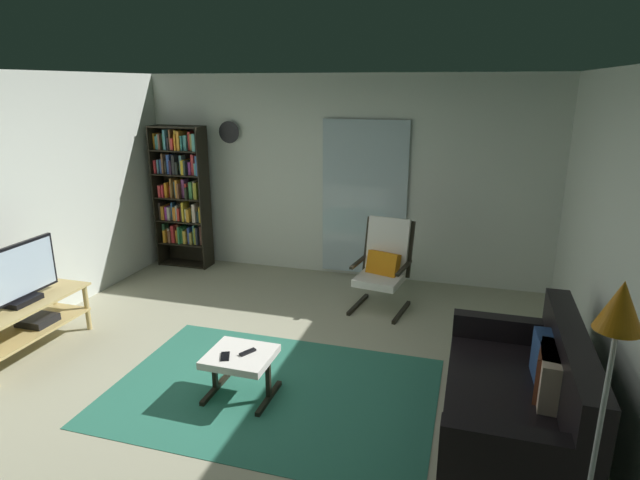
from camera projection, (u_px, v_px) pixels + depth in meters
The scene contains 15 objects.
ground_plane at pixel (257, 383), 4.54m from camera, with size 7.02×7.02×0.00m, color #A7A588.
wall_back at pixel (341, 178), 6.83m from camera, with size 5.60×0.06×2.60m, color silver.
wall_right at pixel (633, 271), 3.43m from camera, with size 0.06×6.00×2.60m, color silver.
glass_door_panel at pixel (364, 199), 6.76m from camera, with size 1.10×0.01×2.00m, color silver.
area_rug at pixel (273, 391), 4.41m from camera, with size 2.68×1.84×0.01m, color #2C715B.
tv_stand at pixel (27, 319), 4.98m from camera, with size 0.50×1.25×0.51m.
television at pixel (18, 276), 4.83m from camera, with size 0.20×0.87×0.56m.
bookshelf_near_tv at pixel (182, 192), 7.23m from camera, with size 0.73×0.30×1.94m.
leather_sofa at pixel (521, 401), 3.73m from camera, with size 0.89×1.71×0.87m.
lounge_armchair at pixel (384, 263), 5.94m from camera, with size 0.65×0.73×1.02m.
ottoman at pixel (240, 361), 4.26m from camera, with size 0.52×0.48×0.39m.
tv_remote at pixel (248, 352), 4.24m from camera, with size 0.04×0.14×0.02m, color black.
cell_phone at pixel (225, 356), 4.18m from camera, with size 0.07×0.14×0.01m, color black.
floor_lamp_by_sofa at pixel (613, 349), 2.28m from camera, with size 0.22×0.22×1.69m.
wall_clock at pixel (229, 132), 7.02m from camera, with size 0.29×0.03×0.29m.
Camera 1 is at (1.66, -3.68, 2.47)m, focal length 29.61 mm.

